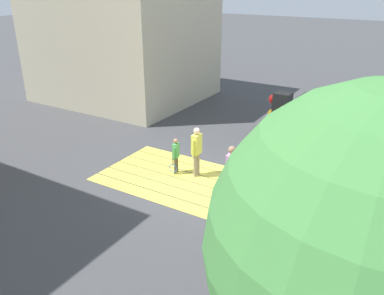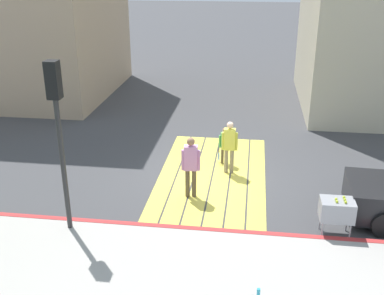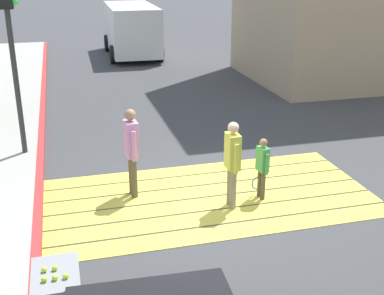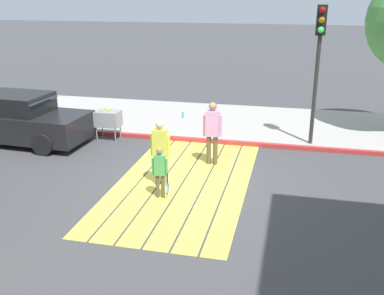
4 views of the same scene
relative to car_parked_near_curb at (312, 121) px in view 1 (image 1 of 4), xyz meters
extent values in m
plane|color=#424244|center=(2.00, 5.84, -0.73)|extent=(120.00, 120.00, 0.00)
cube|color=#EAD64C|center=(2.00, 4.46, -0.73)|extent=(6.40, 0.50, 0.01)
cube|color=#EAD64C|center=(2.00, 5.01, -0.73)|extent=(6.40, 0.50, 0.01)
cube|color=#EAD64C|center=(2.00, 5.56, -0.73)|extent=(6.40, 0.50, 0.01)
cube|color=#EAD64C|center=(2.00, 6.11, -0.73)|extent=(6.40, 0.50, 0.01)
cube|color=#EAD64C|center=(2.00, 6.66, -0.73)|extent=(6.40, 0.50, 0.01)
cube|color=#EAD64C|center=(2.00, 7.21, -0.73)|extent=(6.40, 0.50, 0.01)
cube|color=#BC3333|center=(-1.25, 5.84, -0.67)|extent=(0.16, 40.00, 0.13)
cube|color=beige|center=(10.50, -0.98, 3.65)|extent=(8.00, 7.00, 8.77)
cube|color=#232B38|center=(10.50, -4.50, 4.09)|extent=(6.80, 0.03, 0.70)
cube|color=black|center=(0.00, 0.03, -0.14)|extent=(2.02, 4.39, 0.80)
cube|color=black|center=(-0.01, -0.12, 0.54)|extent=(1.64, 2.14, 0.60)
cube|color=#1E2833|center=(0.04, 0.80, 0.48)|extent=(1.49, 0.41, 0.49)
cylinder|color=black|center=(0.95, 1.31, -0.40)|extent=(0.25, 0.67, 0.66)
cylinder|color=black|center=(-0.81, 1.40, -0.40)|extent=(0.25, 0.67, 0.66)
cylinder|color=black|center=(0.81, -1.35, -0.40)|extent=(0.25, 0.67, 0.66)
cylinder|color=black|center=(-0.95, -1.26, -0.40)|extent=(0.25, 0.67, 0.66)
cylinder|color=#2D2D2D|center=(-1.60, 9.02, 0.97)|extent=(0.12, 0.12, 3.40)
cube|color=black|center=(-1.60, 9.02, 3.09)|extent=(0.28, 0.28, 0.84)
sphere|color=maroon|center=(-1.44, 9.02, 3.37)|extent=(0.18, 0.18, 0.18)
sphere|color=#956310|center=(-1.44, 9.02, 3.10)|extent=(0.18, 0.18, 0.18)
sphere|color=#35FF59|center=(-1.44, 9.02, 2.83)|extent=(0.18, 0.18, 0.18)
sphere|color=#478C42|center=(-3.57, 12.03, 2.99)|extent=(3.20, 3.20, 3.20)
sphere|color=#478C42|center=(-2.97, 11.73, 2.59)|extent=(1.92, 1.92, 1.92)
cube|color=#99999E|center=(-0.90, 2.59, -0.03)|extent=(0.56, 0.80, 0.50)
cylinder|color=#99999E|center=(-0.67, 2.91, -0.51)|extent=(0.04, 0.04, 0.45)
cylinder|color=#99999E|center=(-1.12, 2.91, -0.51)|extent=(0.04, 0.04, 0.45)
cylinder|color=#99999E|center=(-0.67, 2.27, -0.51)|extent=(0.04, 0.04, 0.45)
cylinder|color=#99999E|center=(-1.12, 2.27, -0.51)|extent=(0.04, 0.04, 0.45)
sphere|color=#CCE033|center=(-1.02, 2.44, 0.25)|extent=(0.07, 0.07, 0.07)
sphere|color=#CCE033|center=(-0.90, 2.44, 0.25)|extent=(0.07, 0.07, 0.07)
sphere|color=#CCE033|center=(-0.78, 2.44, 0.25)|extent=(0.07, 0.07, 0.07)
sphere|color=#CCE033|center=(-1.02, 2.64, 0.25)|extent=(0.07, 0.07, 0.07)
sphere|color=#CCE033|center=(-0.90, 2.64, 0.25)|extent=(0.07, 0.07, 0.07)
cylinder|color=brown|center=(0.56, 6.40, -0.31)|extent=(0.13, 0.13, 0.84)
cylinder|color=brown|center=(0.58, 6.22, -0.31)|extent=(0.13, 0.13, 0.84)
cube|color=#D18CC6|center=(0.57, 6.31, 0.46)|extent=(0.26, 0.38, 0.70)
sphere|color=#9E7051|center=(0.57, 6.31, 0.94)|extent=(0.22, 0.22, 0.22)
cylinder|color=#D18CC6|center=(0.55, 6.52, 0.39)|extent=(0.09, 0.09, 0.60)
cylinder|color=#D18CC6|center=(0.59, 6.10, 0.39)|extent=(0.09, 0.09, 0.60)
cylinder|color=gray|center=(2.28, 5.43, -0.33)|extent=(0.12, 0.12, 0.80)
cylinder|color=gray|center=(2.28, 5.26, -0.33)|extent=(0.12, 0.12, 0.80)
cube|color=#D8D84C|center=(2.28, 5.35, 0.40)|extent=(0.22, 0.35, 0.66)
sphere|color=beige|center=(2.28, 5.35, 0.85)|extent=(0.21, 0.21, 0.21)
cylinder|color=#D8D84C|center=(2.28, 5.55, 0.33)|extent=(0.09, 0.09, 0.57)
cylinder|color=#D8D84C|center=(2.28, 5.14, 0.33)|extent=(0.09, 0.09, 0.57)
cylinder|color=brown|center=(2.95, 5.60, -0.44)|extent=(0.09, 0.09, 0.59)
cylinder|color=brown|center=(2.97, 5.47, -0.44)|extent=(0.09, 0.09, 0.59)
cube|color=#4CA559|center=(2.96, 5.53, 0.10)|extent=(0.19, 0.28, 0.49)
sphere|color=#9E7051|center=(2.96, 5.53, 0.43)|extent=(0.15, 0.15, 0.15)
cylinder|color=#4CA559|center=(2.94, 5.69, 0.05)|extent=(0.06, 0.06, 0.41)
cylinder|color=#4CA559|center=(2.99, 5.38, 0.05)|extent=(0.06, 0.06, 0.41)
cylinder|color=black|center=(2.97, 5.72, -0.24)|extent=(0.03, 0.03, 0.28)
torus|color=blue|center=(2.97, 5.72, -0.48)|extent=(0.28, 0.07, 0.28)
camera|label=1|loc=(-3.68, 15.50, 5.32)|focal=37.13mm
camera|label=2|loc=(-10.96, 4.73, 5.56)|focal=43.54mm
camera|label=3|loc=(-0.62, -2.65, 3.71)|focal=46.80mm
camera|label=4|loc=(12.09, 8.43, 3.85)|focal=41.84mm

